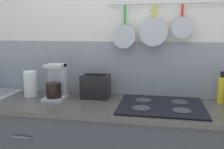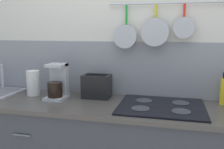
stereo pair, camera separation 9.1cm
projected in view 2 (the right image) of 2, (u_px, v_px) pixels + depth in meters
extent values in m
cube|color=silver|center=(141.00, 54.00, 2.17)|extent=(7.20, 0.06, 2.60)
cube|color=gray|center=(140.00, 69.00, 2.19)|extent=(7.20, 0.07, 0.48)
cylinder|color=#B7BABF|center=(203.00, 2.00, 1.94)|extent=(1.50, 0.02, 0.02)
cylinder|color=green|center=(126.00, 15.00, 2.09)|extent=(0.02, 0.02, 0.16)
cylinder|color=#B7BABF|center=(125.00, 37.00, 2.09)|extent=(0.19, 0.07, 0.19)
cylinder|color=gold|center=(156.00, 11.00, 2.03)|extent=(0.02, 0.02, 0.11)
cylinder|color=#B7BABF|center=(155.00, 32.00, 2.03)|extent=(0.23, 0.06, 0.23)
cylinder|color=red|center=(184.00, 10.00, 1.98)|extent=(0.02, 0.02, 0.10)
cylinder|color=#B7BABF|center=(184.00, 28.00, 1.98)|extent=(0.17, 0.05, 0.17)
cylinder|color=slate|center=(22.00, 135.00, 1.85)|extent=(0.14, 0.01, 0.01)
cube|color=#4C4742|center=(134.00, 108.00, 1.91)|extent=(3.21, 0.60, 0.03)
cylinder|color=#B7BABF|center=(2.00, 77.00, 2.43)|extent=(0.03, 0.03, 0.25)
cylinder|color=white|center=(33.00, 83.00, 2.22)|extent=(0.11, 0.11, 0.22)
cube|color=#B7BABF|center=(57.00, 97.00, 2.11)|extent=(0.16, 0.20, 0.02)
cube|color=#B7BABF|center=(59.00, 80.00, 2.15)|extent=(0.15, 0.07, 0.30)
cylinder|color=black|center=(55.00, 90.00, 2.07)|extent=(0.12, 0.12, 0.12)
cube|color=#B7BABF|center=(57.00, 65.00, 2.08)|extent=(0.15, 0.15, 0.02)
cube|color=black|center=(97.00, 86.00, 2.14)|extent=(0.23, 0.17, 0.20)
cube|color=black|center=(96.00, 75.00, 2.09)|extent=(0.17, 0.03, 0.00)
cube|color=black|center=(98.00, 74.00, 2.15)|extent=(0.17, 0.03, 0.00)
cube|color=black|center=(83.00, 81.00, 2.16)|extent=(0.02, 0.02, 0.02)
cube|color=black|center=(161.00, 106.00, 1.88)|extent=(0.64, 0.54, 0.01)
cylinder|color=#38383D|center=(140.00, 108.00, 1.81)|extent=(0.13, 0.13, 0.00)
cylinder|color=#38383D|center=(181.00, 111.00, 1.74)|extent=(0.13, 0.13, 0.00)
cylinder|color=#38383D|center=(144.00, 100.00, 2.02)|extent=(0.13, 0.13, 0.00)
cylinder|color=#38383D|center=(181.00, 103.00, 1.95)|extent=(0.13, 0.13, 0.00)
cylinder|color=yellow|center=(224.00, 91.00, 1.94)|extent=(0.06, 0.06, 0.21)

